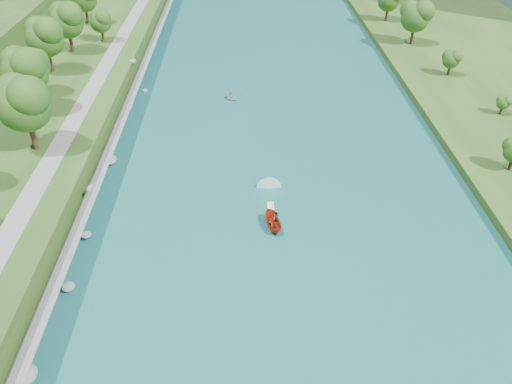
{
  "coord_description": "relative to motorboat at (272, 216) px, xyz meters",
  "views": [
    {
      "loc": [
        -5.0,
        -43.62,
        41.44
      ],
      "look_at": [
        -3.33,
        10.74,
        2.5
      ],
      "focal_mm": 35.0,
      "sensor_mm": 36.0,
      "label": 1
    }
  ],
  "objects": [
    {
      "name": "riprap_bank",
      "position": [
        -24.54,
        11.57,
        0.95
      ],
      "size": [
        4.42,
        236.0,
        4.35
      ],
      "color": "slate",
      "rests_on": "ground"
    },
    {
      "name": "ground",
      "position": [
        1.31,
        -7.48,
        -0.84
      ],
      "size": [
        260.0,
        260.0,
        0.0
      ],
      "primitive_type": "plane",
      "color": "#2D5119",
      "rests_on": "ground"
    },
    {
      "name": "motorboat",
      "position": [
        0.0,
        0.0,
        0.0
      ],
      "size": [
        3.6,
        19.12,
        2.03
      ],
      "rotation": [
        0.0,
        0.0,
        3.33
      ],
      "color": "#AA290D",
      "rests_on": "river_water"
    },
    {
      "name": "raft",
      "position": [
        -5.85,
        37.4,
        -0.41
      ],
      "size": [
        3.36,
        3.22,
        1.49
      ],
      "rotation": [
        0.0,
        0.0,
        0.91
      ],
      "color": "#9CA0A5",
      "rests_on": "river_water"
    },
    {
      "name": "river_water",
      "position": [
        1.31,
        12.52,
        -0.79
      ],
      "size": [
        55.0,
        240.0,
        0.1
      ],
      "primitive_type": "cube",
      "color": "#175557",
      "rests_on": "ground"
    },
    {
      "name": "riverside_path",
      "position": [
        -31.19,
        12.52,
        2.71
      ],
      "size": [
        3.0,
        200.0,
        0.1
      ],
      "primitive_type": "cube",
      "color": "gray",
      "rests_on": "berm_west"
    },
    {
      "name": "trees_east",
      "position": [
        38.17,
        30.86,
        5.63
      ],
      "size": [
        14.44,
        133.65,
        11.73
      ],
      "color": "#254D14",
      "rests_on": "berm_east"
    }
  ]
}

